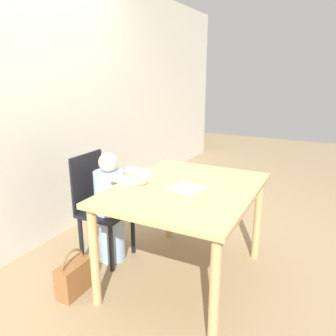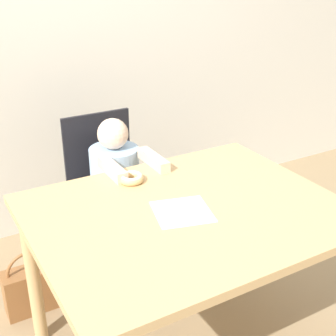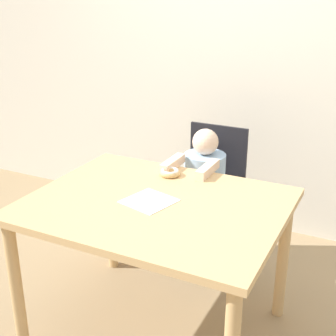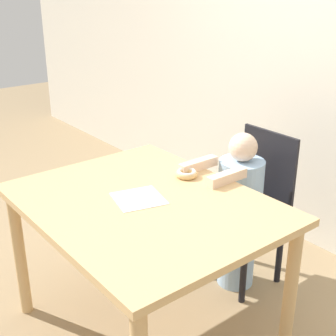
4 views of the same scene
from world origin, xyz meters
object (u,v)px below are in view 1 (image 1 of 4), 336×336
child_figure (111,208)px  chair (100,207)px  handbag (74,277)px  donut (141,181)px

child_figure → chair: bearing=90.0°
child_figure → handbag: bearing=-177.3°
chair → donut: size_ratio=8.04×
chair → child_figure: 0.12m
chair → child_figure: (0.00, -0.12, 0.01)m
donut → handbag: 0.82m
child_figure → handbag: child_figure is taller
child_figure → handbag: size_ratio=2.70×
chair → donut: (-0.07, -0.44, 0.31)m
donut → handbag: donut is taller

